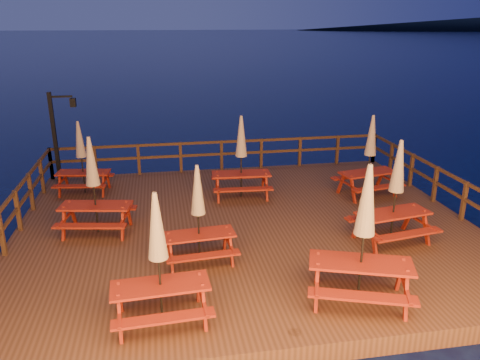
{
  "coord_description": "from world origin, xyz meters",
  "views": [
    {
      "loc": [
        -2.13,
        -11.21,
        5.6
      ],
      "look_at": [
        -0.07,
        0.6,
        1.46
      ],
      "focal_mm": 35.0,
      "sensor_mm": 36.0,
      "label": 1
    }
  ],
  "objects_px": {
    "picnic_table_0": "(81,156)",
    "picnic_table_2": "(93,184)",
    "picnic_table_1": "(159,257)",
    "lamp_post": "(59,129)"
  },
  "relations": [
    {
      "from": "picnic_table_0",
      "to": "picnic_table_2",
      "type": "height_order",
      "value": "picnic_table_2"
    },
    {
      "from": "picnic_table_1",
      "to": "picnic_table_2",
      "type": "distance_m",
      "value": 4.34
    },
    {
      "from": "picnic_table_1",
      "to": "picnic_table_2",
      "type": "height_order",
      "value": "picnic_table_2"
    },
    {
      "from": "lamp_post",
      "to": "picnic_table_2",
      "type": "distance_m",
      "value": 4.64
    },
    {
      "from": "picnic_table_0",
      "to": "picnic_table_1",
      "type": "height_order",
      "value": "picnic_table_1"
    },
    {
      "from": "lamp_post",
      "to": "picnic_table_1",
      "type": "xyz_separation_m",
      "value": [
        3.11,
        -8.4,
        -0.5
      ]
    },
    {
      "from": "picnic_table_0",
      "to": "picnic_table_1",
      "type": "distance_m",
      "value": 7.49
    },
    {
      "from": "lamp_post",
      "to": "picnic_table_2",
      "type": "relative_size",
      "value": 1.19
    },
    {
      "from": "lamp_post",
      "to": "picnic_table_2",
      "type": "height_order",
      "value": "lamp_post"
    },
    {
      "from": "lamp_post",
      "to": "picnic_table_1",
      "type": "bearing_deg",
      "value": -69.69
    }
  ]
}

